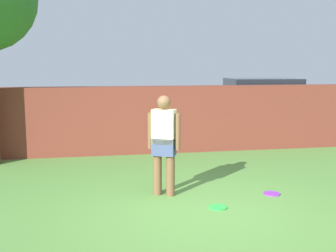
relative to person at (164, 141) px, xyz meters
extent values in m
plane|color=#568C3D|center=(0.47, -0.99, -0.90)|extent=(40.00, 40.00, 0.00)
cube|color=brown|center=(-1.03, 3.40, -0.10)|extent=(13.07, 0.50, 1.60)
cylinder|color=brown|center=(0.10, -0.05, -0.47)|extent=(0.14, 0.14, 0.85)
cylinder|color=brown|center=(-0.10, 0.05, -0.47)|extent=(0.14, 0.14, 0.85)
cube|color=#3F4C72|center=(0.00, 0.00, -0.10)|extent=(0.42, 0.36, 0.28)
cube|color=beige|center=(0.00, 0.00, 0.23)|extent=(0.42, 0.36, 0.55)
sphere|color=brown|center=(0.00, 0.00, 0.61)|extent=(0.22, 0.22, 0.22)
cylinder|color=brown|center=(0.20, -0.10, 0.15)|extent=(0.09, 0.09, 0.58)
cylinder|color=brown|center=(-0.20, 0.10, 0.15)|extent=(0.09, 0.09, 0.58)
cube|color=#B7B7BC|center=(3.84, 5.06, -0.18)|extent=(4.31, 2.00, 0.80)
cube|color=#1E2328|center=(3.84, 5.06, 0.52)|extent=(2.10, 1.64, 0.60)
cylinder|color=black|center=(5.26, 5.81, -0.58)|extent=(0.65, 0.27, 0.64)
cylinder|color=black|center=(5.14, 4.11, -0.58)|extent=(0.65, 0.27, 0.64)
cylinder|color=black|center=(2.54, 6.01, -0.58)|extent=(0.65, 0.27, 0.64)
cylinder|color=black|center=(2.41, 4.32, -0.58)|extent=(0.65, 0.27, 0.64)
cylinder|color=green|center=(0.67, -0.76, -0.89)|extent=(0.27, 0.27, 0.02)
cylinder|color=purple|center=(1.74, -0.29, -0.89)|extent=(0.27, 0.27, 0.02)
camera|label=1|loc=(-1.13, -6.38, 1.18)|focal=44.10mm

